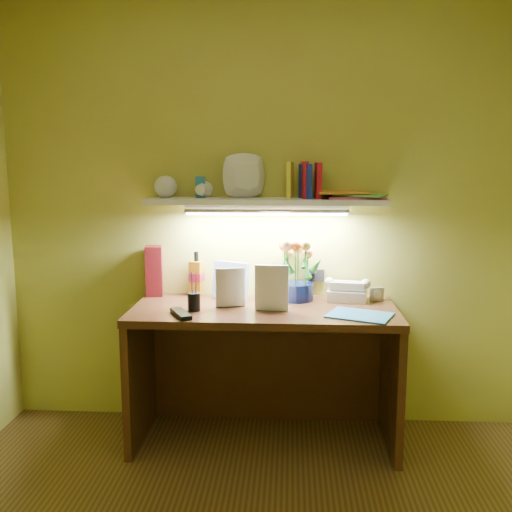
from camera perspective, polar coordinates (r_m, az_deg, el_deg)
The scene contains 13 objects.
desk at distance 3.14m, azimuth 0.81°, elevation -11.82°, with size 1.40×0.60×0.75m, color #39250F.
flower_bouquet at distance 3.16m, azimuth 4.06°, elevation -1.43°, with size 0.21×0.21×0.34m, color #091038, non-canonical shape.
telephone at distance 3.20m, azimuth 9.12°, elevation -3.32°, with size 0.21×0.16×0.13m, color beige, non-canonical shape.
desk_clock at distance 3.25m, azimuth 11.99°, elevation -3.71°, with size 0.07×0.04×0.07m, color #BABABF.
whisky_bottle at distance 3.29m, azimuth -5.96°, elevation -1.77°, with size 0.07×0.07×0.26m, color #B16D10, non-canonical shape.
whisky_box at distance 3.32m, azimuth -10.16°, elevation -1.49°, with size 0.09×0.09×0.29m, color #590C11.
pen_cup at distance 2.96m, azimuth -6.23°, elevation -3.95°, with size 0.07×0.07×0.16m, color black.
art_card at distance 3.19m, azimuth -2.55°, elevation -2.47°, with size 0.21×0.04×0.21m, color white, non-canonical shape.
tv_remote at distance 2.89m, azimuth -7.53°, elevation -5.74°, with size 0.06×0.20×0.02m, color black.
blue_folder at distance 2.91m, azimuth 10.33°, elevation -5.84°, with size 0.30×0.22×0.01m, color teal.
desk_book_a at distance 3.01m, azimuth -4.05°, elevation -3.20°, with size 0.16×0.02×0.21m, color beige.
desk_book_b at distance 2.95m, azimuth -0.13°, elevation -3.14°, with size 0.18×0.02×0.24m, color white.
wall_shelf at distance 3.11m, azimuth 1.00°, elevation 6.14°, with size 1.31×0.32×0.23m.
Camera 1 is at (0.13, -1.73, 1.51)m, focal length 40.00 mm.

